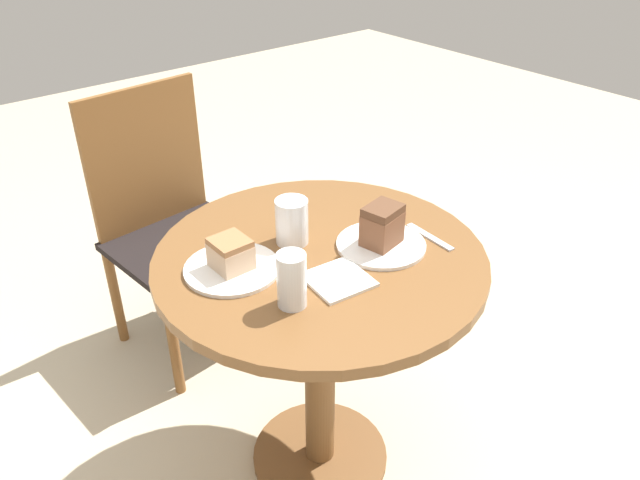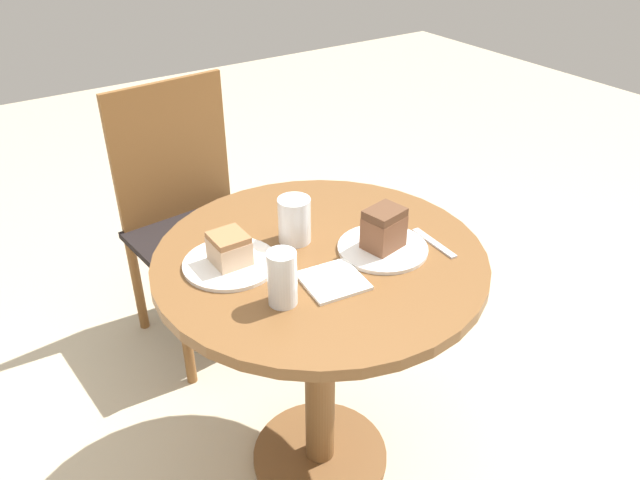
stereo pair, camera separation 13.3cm
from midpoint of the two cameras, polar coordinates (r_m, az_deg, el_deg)
ground_plane at (r=2.04m, az=1.97°, el=-19.32°), size 8.00×8.00×0.00m
table at (r=1.64m, az=2.33°, el=-6.63°), size 0.82×0.82×0.75m
chair at (r=2.28m, az=-9.86°, el=2.33°), size 0.50×0.47×0.94m
plate_near at (r=1.56m, az=8.18°, el=-0.81°), size 0.22×0.22×0.01m
plate_far at (r=1.50m, az=-5.68°, el=-2.21°), size 0.23×0.23×0.01m
cake_slice_near at (r=1.53m, az=8.34°, el=0.98°), size 0.11×0.09×0.10m
cake_slice_far at (r=1.47m, az=-5.77°, el=-0.85°), size 0.08×0.09×0.07m
glass_lemonade at (r=1.34m, az=-0.63°, el=-3.87°), size 0.06×0.06×0.13m
glass_water at (r=1.56m, az=0.08°, el=1.60°), size 0.08×0.08×0.12m
napkin_stack at (r=1.43m, az=3.85°, el=-3.81°), size 0.15×0.15×0.01m
fork at (r=1.61m, az=12.72°, el=-0.32°), size 0.03×0.16×0.00m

